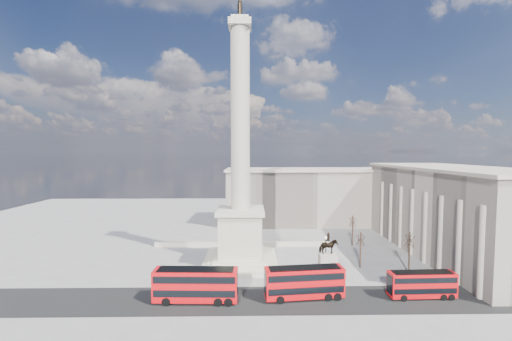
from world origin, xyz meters
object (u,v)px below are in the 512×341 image
object	(u,v)px
victorian_lamp	(326,252)
nelsons_column	(241,198)
red_bus_a	(196,285)
pedestrian_crossing	(319,278)
equestrian_statue	(328,262)
pedestrian_walking	(340,283)
red_bus_c	(422,284)
pedestrian_standing	(343,273)
red_bus_b	(305,282)

from	to	relation	value
victorian_lamp	nelsons_column	bearing A→B (deg)	161.79
red_bus_a	pedestrian_crossing	size ratio (longest dim) A/B	7.16
red_bus_a	pedestrian_crossing	distance (m)	20.35
equestrian_statue	pedestrian_walking	size ratio (longest dim) A/B	4.46
nelsons_column	equestrian_statue	bearing A→B (deg)	-24.58
red_bus_a	victorian_lamp	xyz separation A→B (m)	(21.27, 10.38, 1.40)
red_bus_c	pedestrian_walking	world-z (taller)	red_bus_c
red_bus_a	victorian_lamp	size ratio (longest dim) A/B	1.80
victorian_lamp	red_bus_c	bearing A→B (deg)	-38.33
nelsons_column	equestrian_statue	xyz separation A→B (m)	(15.30, -7.00, -10.18)
victorian_lamp	pedestrian_standing	distance (m)	4.64
red_bus_b	victorian_lamp	distance (m)	11.07
red_bus_b	red_bus_c	distance (m)	17.54
red_bus_b	red_bus_c	world-z (taller)	red_bus_b
red_bus_b	pedestrian_walking	world-z (taller)	red_bus_b
red_bus_a	equestrian_statue	distance (m)	22.82
nelsons_column	pedestrian_standing	world-z (taller)	nelsons_column
red_bus_a	red_bus_c	distance (m)	33.42
red_bus_b	pedestrian_crossing	distance (m)	6.67
victorian_lamp	pedestrian_standing	bearing A→B (deg)	-43.36
red_bus_c	red_bus_b	bearing A→B (deg)	178.35
pedestrian_walking	pedestrian_standing	xyz separation A→B (m)	(1.70, 4.06, 0.00)
red_bus_c	pedestrian_standing	bearing A→B (deg)	141.63
equestrian_statue	pedestrian_crossing	size ratio (longest dim) A/B	4.68
red_bus_b	equestrian_statue	bearing A→B (deg)	49.10
nelsons_column	red_bus_c	size ratio (longest dim) A/B	5.09
red_bus_a	red_bus_c	world-z (taller)	red_bus_a
victorian_lamp	pedestrian_walking	xyz separation A→B (m)	(0.82, -6.44, -3.08)
pedestrian_standing	victorian_lamp	bearing A→B (deg)	-43.50
pedestrian_crossing	equestrian_statue	bearing A→B (deg)	-61.60
victorian_lamp	pedestrian_walking	world-z (taller)	victorian_lamp
red_bus_b	pedestrian_standing	world-z (taller)	red_bus_b
pedestrian_standing	pedestrian_crossing	distance (m)	4.82
red_bus_b	pedestrian_standing	distance (m)	10.80
red_bus_a	pedestrian_crossing	xyz separation A→B (m)	(19.26, 6.34, -1.72)
pedestrian_standing	nelsons_column	bearing A→B (deg)	-22.72
equestrian_statue	pedestrian_standing	xyz separation A→B (m)	(2.59, -0.44, -1.85)
red_bus_c	equestrian_statue	bearing A→B (deg)	146.42
red_bus_b	pedestrian_walking	distance (m)	7.13
red_bus_a	pedestrian_walking	xyz separation A→B (m)	(22.09, 3.94, -1.68)
red_bus_c	victorian_lamp	bearing A→B (deg)	140.18
red_bus_a	pedestrian_walking	world-z (taller)	red_bus_a
nelsons_column	pedestrian_walking	world-z (taller)	nelsons_column
equestrian_statue	pedestrian_walking	xyz separation A→B (m)	(0.89, -4.50, -1.85)
red_bus_a	pedestrian_walking	size ratio (longest dim) A/B	6.83
victorian_lamp	pedestrian_standing	xyz separation A→B (m)	(2.52, -2.38, -3.08)
nelsons_column	pedestrian_walking	bearing A→B (deg)	-35.38
red_bus_b	equestrian_statue	world-z (taller)	equestrian_statue
equestrian_statue	pedestrian_crossing	distance (m)	3.43
pedestrian_walking	pedestrian_crossing	size ratio (longest dim) A/B	1.05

